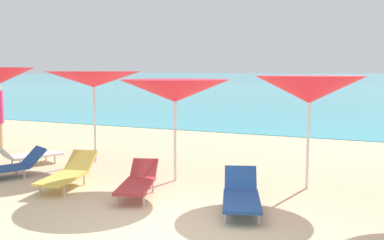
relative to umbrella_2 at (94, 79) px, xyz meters
The scene contains 9 objects.
ground_plane 7.90m from the umbrella_2, 59.32° to the left, with size 50.00×100.00×0.30m, color beige.
umbrella_2 is the anchor object (origin of this frame).
umbrella_3 2.80m from the umbrella_2, 18.11° to the right, with size 2.38×2.38×2.08m.
umbrella_4 5.25m from the umbrella_2, ahead, with size 2.19×2.19×2.16m.
lounge_chair_0 2.98m from the umbrella_2, 65.82° to the right, with size 0.92×1.77×0.59m.
lounge_chair_3 5.36m from the umbrella_2, 26.24° to the right, with size 1.05×1.65×0.60m.
lounge_chair_6 2.83m from the umbrella_2, 106.80° to the right, with size 1.13×1.58×0.59m.
lounge_chair_8 2.40m from the umbrella_2, 142.24° to the right, with size 1.15×1.65×0.57m.
lounge_chair_10 3.80m from the umbrella_2, 40.41° to the right, with size 1.00×1.66×0.55m.
Camera 1 is at (2.88, -5.52, 2.25)m, focal length 42.04 mm.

